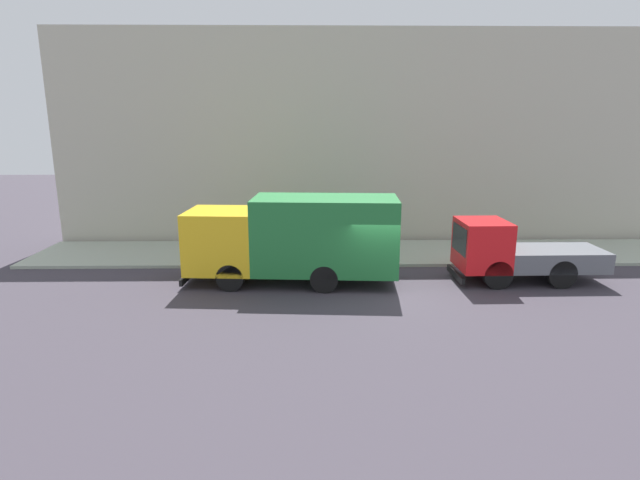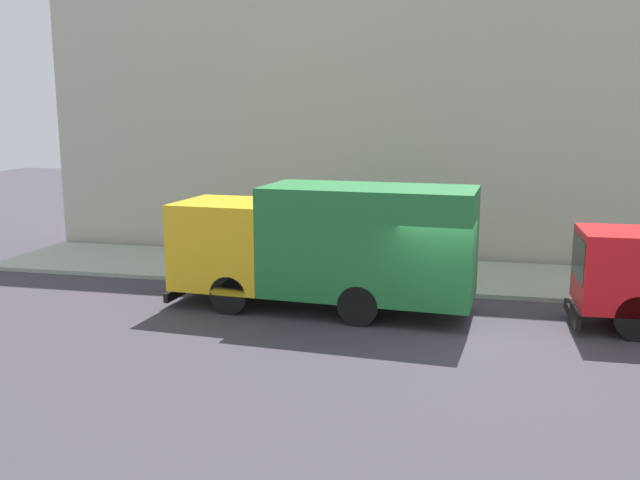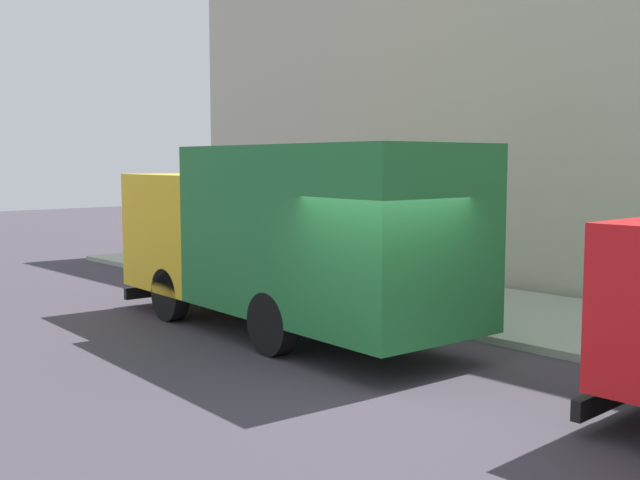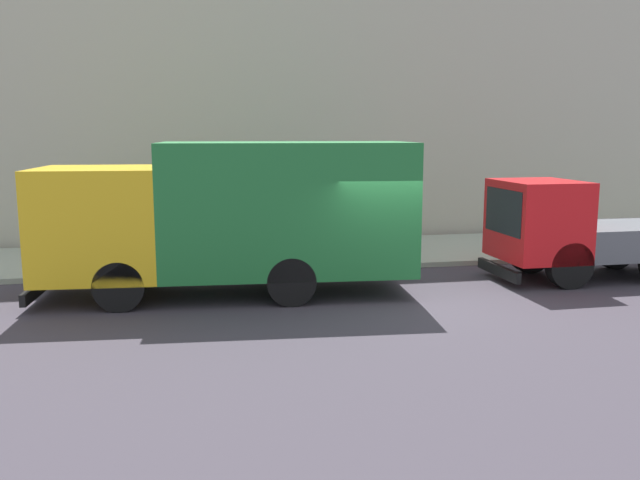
% 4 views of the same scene
% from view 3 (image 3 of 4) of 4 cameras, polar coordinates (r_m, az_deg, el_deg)
% --- Properties ---
extents(ground, '(80.00, 80.00, 0.00)m').
position_cam_3_polar(ground, '(10.68, 4.27, -10.47)').
color(ground, '#3D3740').
extents(sidewalk, '(4.34, 30.00, 0.13)m').
position_cam_3_polar(sidewalk, '(14.75, 18.30, -5.93)').
color(sidewalk, '#A4AD9A').
rests_on(sidewalk, ground).
extents(large_utility_truck, '(2.95, 7.96, 3.24)m').
position_cam_3_polar(large_utility_truck, '(13.37, -2.49, 0.55)').
color(large_utility_truck, yellow).
rests_on(large_utility_truck, ground).
extents(pedestrian_walking, '(0.41, 0.41, 1.65)m').
position_cam_3_polar(pedestrian_walking, '(16.55, 10.63, -1.15)').
color(pedestrian_walking, black).
rests_on(pedestrian_walking, sidewalk).
extents(street_sign_post, '(0.44, 0.08, 2.22)m').
position_cam_3_polar(street_sign_post, '(15.63, 2.45, 0.17)').
color(street_sign_post, '#4C5156').
rests_on(street_sign_post, sidewalk).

